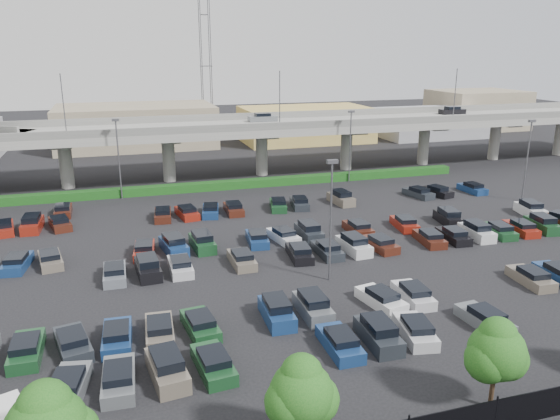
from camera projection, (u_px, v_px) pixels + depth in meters
name	position (u px, v px, depth m)	size (l,w,h in m)	color
ground	(298.00, 248.00, 53.29)	(280.00, 280.00, 0.00)	black
overpass	(227.00, 131.00, 80.56)	(150.00, 13.00, 15.80)	gray
hedge	(240.00, 184.00, 76.05)	(66.00, 1.60, 1.10)	#174313
fence	(478.00, 419.00, 27.36)	(70.00, 0.10, 2.00)	black
tree_row	(478.00, 355.00, 28.17)	(65.07, 3.66, 5.94)	#332316
parked_cars	(304.00, 257.00, 49.38)	(63.35, 41.68, 1.67)	slate
light_poles	(251.00, 184.00, 52.19)	(66.90, 48.38, 10.30)	#535359
distant_buildings	(258.00, 124.00, 112.34)	(138.00, 24.00, 9.00)	gray
comm_tower	(206.00, 63.00, 117.78)	(2.40, 2.40, 30.00)	#535359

